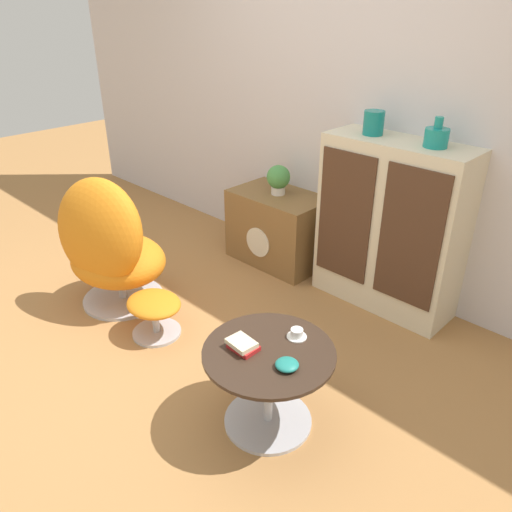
# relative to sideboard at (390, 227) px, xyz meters

# --- Properties ---
(ground_plane) EXTENTS (12.00, 12.00, 0.00)m
(ground_plane) POSITION_rel_sideboard_xyz_m (-0.63, -1.46, -0.57)
(ground_plane) COLOR #A87542
(wall_back) EXTENTS (6.40, 0.06, 2.60)m
(wall_back) POSITION_rel_sideboard_xyz_m (-0.63, 0.21, 0.73)
(wall_back) COLOR silver
(wall_back) RESTS_ON ground_plane
(sideboard) EXTENTS (0.94, 0.37, 1.14)m
(sideboard) POSITION_rel_sideboard_xyz_m (0.00, 0.00, 0.00)
(sideboard) COLOR beige
(sideboard) RESTS_ON ground_plane
(tv_console) EXTENTS (0.75, 0.47, 0.57)m
(tv_console) POSITION_rel_sideboard_xyz_m (-0.94, -0.05, -0.29)
(tv_console) COLOR brown
(tv_console) RESTS_ON ground_plane
(egg_chair) EXTENTS (0.82, 0.78, 0.95)m
(egg_chair) POSITION_rel_sideboard_xyz_m (-1.30, -1.32, -0.13)
(egg_chair) COLOR #B7B7BC
(egg_chair) RESTS_ON ground_plane
(ottoman) EXTENTS (0.37, 0.31, 0.27)m
(ottoman) POSITION_rel_sideboard_xyz_m (-0.81, -1.33, -0.38)
(ottoman) COLOR #B7B7BC
(ottoman) RESTS_ON ground_plane
(coffee_table) EXTENTS (0.63, 0.63, 0.45)m
(coffee_table) POSITION_rel_sideboard_xyz_m (0.20, -1.38, -0.29)
(coffee_table) COLOR #B7B7BC
(coffee_table) RESTS_ON ground_plane
(vase_leftmost) EXTENTS (0.13, 0.13, 0.15)m
(vase_leftmost) POSITION_rel_sideboard_xyz_m (-0.21, 0.00, 0.64)
(vase_leftmost) COLOR #147A75
(vase_leftmost) RESTS_ON sideboard
(vase_inner_left) EXTENTS (0.14, 0.14, 0.17)m
(vase_inner_left) POSITION_rel_sideboard_xyz_m (0.21, 0.00, 0.63)
(vase_inner_left) COLOR teal
(vase_inner_left) RESTS_ON sideboard
(potted_plant) EXTENTS (0.18, 0.18, 0.23)m
(potted_plant) POSITION_rel_sideboard_xyz_m (-0.94, -0.05, 0.12)
(potted_plant) COLOR silver
(potted_plant) RESTS_ON tv_console
(teacup) EXTENTS (0.10, 0.10, 0.05)m
(teacup) POSITION_rel_sideboard_xyz_m (0.23, -1.21, -0.11)
(teacup) COLOR white
(teacup) RESTS_ON coffee_table
(book_stack) EXTENTS (0.15, 0.11, 0.04)m
(book_stack) POSITION_rel_sideboard_xyz_m (0.10, -1.46, -0.10)
(book_stack) COLOR red
(book_stack) RESTS_ON coffee_table
(bowl) EXTENTS (0.11, 0.11, 0.04)m
(bowl) POSITION_rel_sideboard_xyz_m (0.34, -1.42, -0.11)
(bowl) COLOR #1E7A70
(bowl) RESTS_ON coffee_table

